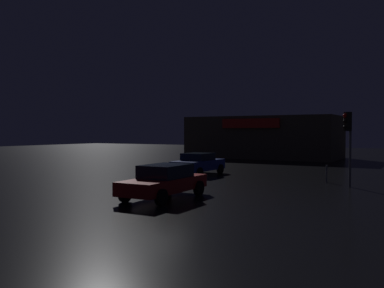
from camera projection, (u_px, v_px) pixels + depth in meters
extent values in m
plane|color=black|center=(161.00, 193.00, 18.83)|extent=(120.00, 120.00, 0.00)
cube|color=brown|center=(264.00, 137.00, 44.60)|extent=(15.58, 7.33, 4.40)
cube|color=red|center=(250.00, 123.00, 41.26)|extent=(6.02, 0.24, 0.93)
cylinder|color=#595B60|center=(350.00, 150.00, 20.86)|extent=(0.12, 0.12, 3.79)
cube|color=black|center=(348.00, 122.00, 20.79)|extent=(0.41, 0.41, 0.96)
sphere|color=red|center=(345.00, 116.00, 20.74)|extent=(0.20, 0.20, 0.20)
sphere|color=black|center=(345.00, 122.00, 20.75)|extent=(0.20, 0.20, 0.20)
sphere|color=black|center=(345.00, 127.00, 20.76)|extent=(0.20, 0.20, 0.20)
cube|color=#A51414|center=(164.00, 184.00, 17.28)|extent=(1.78, 4.53, 0.55)
cube|color=black|center=(166.00, 171.00, 17.39)|extent=(1.57, 2.16, 0.54)
cylinder|color=black|center=(161.00, 197.00, 15.57)|extent=(0.23, 0.65, 0.65)
cylinder|color=black|center=(125.00, 194.00, 16.41)|extent=(0.23, 0.65, 0.65)
cylinder|color=black|center=(199.00, 188.00, 18.17)|extent=(0.23, 0.65, 0.65)
cylinder|color=black|center=(166.00, 186.00, 19.00)|extent=(0.23, 0.65, 0.65)
cube|color=navy|center=(198.00, 165.00, 26.84)|extent=(1.86, 4.23, 0.64)
cube|color=black|center=(198.00, 157.00, 26.78)|extent=(1.63, 1.88, 0.46)
cylinder|color=black|center=(197.00, 168.00, 28.49)|extent=(0.23, 0.63, 0.63)
cylinder|color=black|center=(220.00, 169.00, 27.57)|extent=(0.23, 0.63, 0.63)
cylinder|color=black|center=(175.00, 171.00, 26.13)|extent=(0.23, 0.63, 0.63)
cylinder|color=black|center=(199.00, 172.00, 25.21)|extent=(0.23, 0.63, 0.63)
cylinder|color=#595B60|center=(326.00, 174.00, 22.88)|extent=(0.10, 0.10, 0.95)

